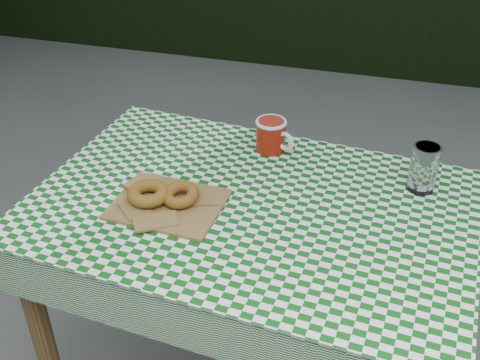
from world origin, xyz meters
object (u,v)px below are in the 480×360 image
table (249,305)px  coffee_mug (271,135)px  paper_bag (168,203)px  drinking_glass (424,168)px

table → coffee_mug: coffee_mug is taller
table → paper_bag: (-0.21, -0.07, 0.39)m
table → drinking_glass: bearing=29.7°
table → paper_bag: size_ratio=4.06×
paper_bag → coffee_mug: coffee_mug is taller
paper_bag → drinking_glass: drinking_glass is taller
table → drinking_glass: size_ratio=8.51×
table → coffee_mug: size_ratio=6.52×
table → coffee_mug: 0.52m
paper_bag → coffee_mug: (0.19, 0.36, 0.04)m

